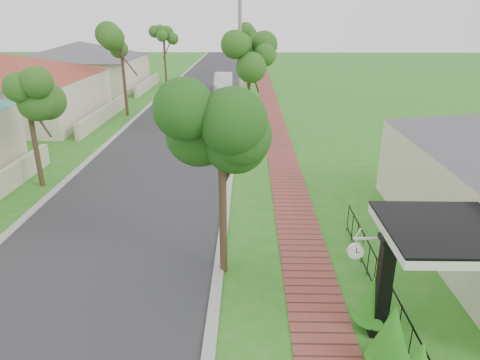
% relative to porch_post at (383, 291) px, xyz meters
% --- Properties ---
extents(ground, '(160.00, 160.00, 0.00)m').
position_rel_porch_post_xyz_m(ground, '(-4.55, 1.00, -1.12)').
color(ground, '#27731B').
rests_on(ground, ground).
extents(road, '(7.00, 120.00, 0.02)m').
position_rel_porch_post_xyz_m(road, '(-7.55, 21.00, -1.12)').
color(road, '#28282B').
rests_on(road, ground).
extents(kerb_right, '(0.30, 120.00, 0.10)m').
position_rel_porch_post_xyz_m(kerb_right, '(-3.90, 21.00, -1.12)').
color(kerb_right, '#9E9E99').
rests_on(kerb_right, ground).
extents(kerb_left, '(0.30, 120.00, 0.10)m').
position_rel_porch_post_xyz_m(kerb_left, '(-11.20, 21.00, -1.12)').
color(kerb_left, '#9E9E99').
rests_on(kerb_left, ground).
extents(sidewalk, '(1.50, 120.00, 0.03)m').
position_rel_porch_post_xyz_m(sidewalk, '(-1.30, 21.00, -1.12)').
color(sidewalk, brown).
rests_on(sidewalk, ground).
extents(porch_post, '(0.48, 0.48, 2.52)m').
position_rel_porch_post_xyz_m(porch_post, '(0.00, 0.00, 0.00)').
color(porch_post, black).
rests_on(porch_post, ground).
extents(picket_fence, '(0.03, 8.02, 1.00)m').
position_rel_porch_post_xyz_m(picket_fence, '(0.35, 1.00, -0.59)').
color(picket_fence, black).
rests_on(picket_fence, ground).
extents(street_trees, '(10.70, 37.65, 5.89)m').
position_rel_porch_post_xyz_m(street_trees, '(-7.42, 27.84, 3.42)').
color(street_trees, '#382619').
rests_on(street_trees, ground).
extents(hedge_row, '(0.84, 3.40, 1.90)m').
position_rel_porch_post_xyz_m(hedge_row, '(-0.10, -1.25, -0.30)').
color(hedge_row, '#1A6D15').
rests_on(hedge_row, ground).
extents(far_house_red, '(15.56, 15.56, 4.60)m').
position_rel_porch_post_xyz_m(far_house_red, '(-19.52, 21.00, 1.22)').
color(far_house_red, beige).
rests_on(far_house_red, ground).
extents(far_house_grey, '(15.56, 15.56, 4.60)m').
position_rel_porch_post_xyz_m(far_house_grey, '(-19.52, 35.00, 1.22)').
color(far_house_grey, beige).
rests_on(far_house_grey, ground).
extents(parked_car_red, '(2.40, 4.32, 1.39)m').
position_rel_porch_post_xyz_m(parked_car_red, '(-5.55, 23.12, -0.43)').
color(parked_car_red, maroon).
rests_on(parked_car_red, ground).
extents(parked_car_white, '(1.91, 5.05, 1.65)m').
position_rel_porch_post_xyz_m(parked_car_white, '(-5.55, 34.59, -0.30)').
color(parked_car_white, silver).
rests_on(parked_car_white, ground).
extents(near_tree, '(2.08, 2.08, 5.35)m').
position_rel_porch_post_xyz_m(near_tree, '(-3.75, 2.50, 3.14)').
color(near_tree, '#382619').
rests_on(near_tree, ground).
extents(utility_pole, '(1.20, 0.24, 8.65)m').
position_rel_porch_post_xyz_m(utility_pole, '(-3.65, 20.88, 3.26)').
color(utility_pole, gray).
rests_on(utility_pole, ground).
extents(station_clock, '(0.74, 0.13, 0.54)m').
position_rel_porch_post_xyz_m(station_clock, '(-0.58, 0.40, 0.83)').
color(station_clock, white).
rests_on(station_clock, ground).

